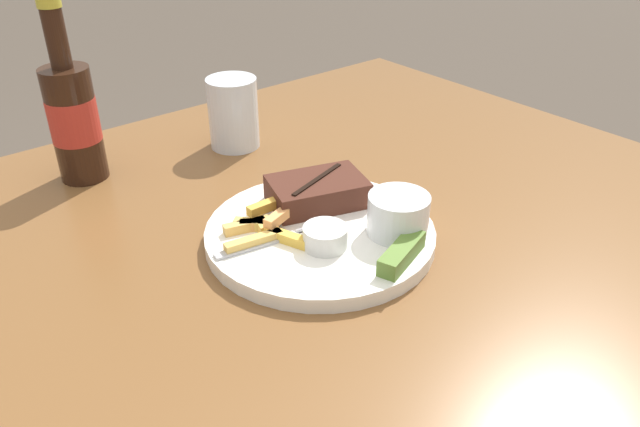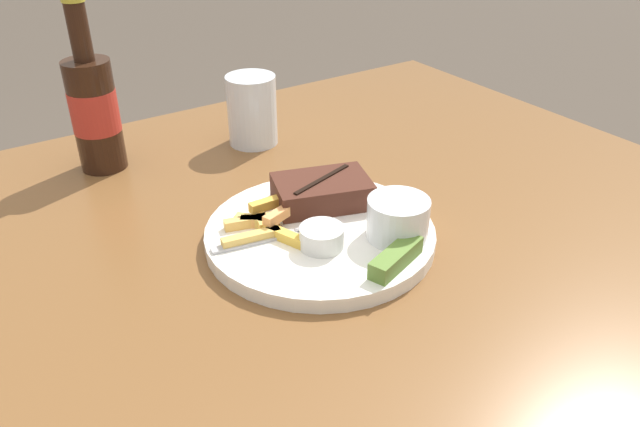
{
  "view_description": "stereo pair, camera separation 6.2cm",
  "coord_description": "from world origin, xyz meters",
  "px_view_note": "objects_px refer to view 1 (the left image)",
  "views": [
    {
      "loc": [
        -0.4,
        -0.49,
        1.14
      ],
      "look_at": [
        0.0,
        0.0,
        0.77
      ],
      "focal_mm": 35.0,
      "sensor_mm": 36.0,
      "label": 1
    },
    {
      "loc": [
        -0.35,
        -0.52,
        1.14
      ],
      "look_at": [
        0.0,
        0.0,
        0.77
      ],
      "focal_mm": 35.0,
      "sensor_mm": 36.0,
      "label": 2
    }
  ],
  "objects_px": {
    "coleslaw_cup": "(398,212)",
    "beer_bottle": "(73,117)",
    "dipping_sauce_cup": "(325,236)",
    "steak_portion": "(317,191)",
    "drinking_glass": "(233,113)",
    "fork_utensil": "(265,243)",
    "pickle_spear": "(402,253)",
    "dinner_plate": "(320,234)"
  },
  "relations": [
    {
      "from": "coleslaw_cup",
      "to": "beer_bottle",
      "type": "distance_m",
      "value": 0.46
    },
    {
      "from": "coleslaw_cup",
      "to": "dipping_sauce_cup",
      "type": "xyz_separation_m",
      "value": [
        -0.08,
        0.03,
        -0.01
      ]
    },
    {
      "from": "steak_portion",
      "to": "drinking_glass",
      "type": "height_order",
      "value": "drinking_glass"
    },
    {
      "from": "beer_bottle",
      "to": "drinking_glass",
      "type": "bearing_deg",
      "value": -11.54
    },
    {
      "from": "coleslaw_cup",
      "to": "fork_utensil",
      "type": "bearing_deg",
      "value": 149.82
    },
    {
      "from": "pickle_spear",
      "to": "drinking_glass",
      "type": "xyz_separation_m",
      "value": [
        0.05,
        0.41,
        0.03
      ]
    },
    {
      "from": "dipping_sauce_cup",
      "to": "beer_bottle",
      "type": "relative_size",
      "value": 0.2
    },
    {
      "from": "coleslaw_cup",
      "to": "beer_bottle",
      "type": "relative_size",
      "value": 0.28
    },
    {
      "from": "pickle_spear",
      "to": "fork_utensil",
      "type": "relative_size",
      "value": 0.62
    },
    {
      "from": "steak_portion",
      "to": "dipping_sauce_cup",
      "type": "relative_size",
      "value": 2.68
    },
    {
      "from": "steak_portion",
      "to": "pickle_spear",
      "type": "distance_m",
      "value": 0.16
    },
    {
      "from": "dinner_plate",
      "to": "drinking_glass",
      "type": "height_order",
      "value": "drinking_glass"
    },
    {
      "from": "coleslaw_cup",
      "to": "dipping_sauce_cup",
      "type": "bearing_deg",
      "value": 159.64
    },
    {
      "from": "steak_portion",
      "to": "beer_bottle",
      "type": "xyz_separation_m",
      "value": [
        -0.19,
        0.3,
        0.06
      ]
    },
    {
      "from": "pickle_spear",
      "to": "steak_portion",
      "type": "bearing_deg",
      "value": 86.19
    },
    {
      "from": "steak_portion",
      "to": "fork_utensil",
      "type": "xyz_separation_m",
      "value": [
        -0.11,
        -0.04,
        -0.01
      ]
    },
    {
      "from": "dipping_sauce_cup",
      "to": "fork_utensil",
      "type": "height_order",
      "value": "dipping_sauce_cup"
    },
    {
      "from": "dipping_sauce_cup",
      "to": "pickle_spear",
      "type": "bearing_deg",
      "value": -58.89
    },
    {
      "from": "pickle_spear",
      "to": "beer_bottle",
      "type": "relative_size",
      "value": 0.32
    },
    {
      "from": "dinner_plate",
      "to": "coleslaw_cup",
      "type": "relative_size",
      "value": 3.81
    },
    {
      "from": "dinner_plate",
      "to": "fork_utensil",
      "type": "relative_size",
      "value": 2.05
    },
    {
      "from": "steak_portion",
      "to": "dipping_sauce_cup",
      "type": "height_order",
      "value": "steak_portion"
    },
    {
      "from": "dinner_plate",
      "to": "dipping_sauce_cup",
      "type": "height_order",
      "value": "dipping_sauce_cup"
    },
    {
      "from": "coleslaw_cup",
      "to": "beer_bottle",
      "type": "xyz_separation_m",
      "value": [
        -0.22,
        0.41,
        0.05
      ]
    },
    {
      "from": "dinner_plate",
      "to": "pickle_spear",
      "type": "xyz_separation_m",
      "value": [
        0.03,
        -0.11,
        0.02
      ]
    },
    {
      "from": "dinner_plate",
      "to": "beer_bottle",
      "type": "height_order",
      "value": "beer_bottle"
    },
    {
      "from": "dinner_plate",
      "to": "beer_bottle",
      "type": "bearing_deg",
      "value": 113.91
    },
    {
      "from": "fork_utensil",
      "to": "drinking_glass",
      "type": "xyz_separation_m",
      "value": [
        0.14,
        0.28,
        0.03
      ]
    },
    {
      "from": "dipping_sauce_cup",
      "to": "dinner_plate",
      "type": "bearing_deg",
      "value": 59.02
    },
    {
      "from": "pickle_spear",
      "to": "beer_bottle",
      "type": "distance_m",
      "value": 0.49
    },
    {
      "from": "dinner_plate",
      "to": "pickle_spear",
      "type": "height_order",
      "value": "pickle_spear"
    },
    {
      "from": "dinner_plate",
      "to": "pickle_spear",
      "type": "distance_m",
      "value": 0.11
    },
    {
      "from": "steak_portion",
      "to": "fork_utensil",
      "type": "height_order",
      "value": "steak_portion"
    },
    {
      "from": "pickle_spear",
      "to": "fork_utensil",
      "type": "height_order",
      "value": "pickle_spear"
    },
    {
      "from": "drinking_glass",
      "to": "beer_bottle",
      "type": "bearing_deg",
      "value": 168.46
    },
    {
      "from": "dipping_sauce_cup",
      "to": "beer_bottle",
      "type": "xyz_separation_m",
      "value": [
        -0.13,
        0.38,
        0.06
      ]
    },
    {
      "from": "steak_portion",
      "to": "beer_bottle",
      "type": "height_order",
      "value": "beer_bottle"
    },
    {
      "from": "dinner_plate",
      "to": "drinking_glass",
      "type": "bearing_deg",
      "value": 76.33
    },
    {
      "from": "dinner_plate",
      "to": "pickle_spear",
      "type": "bearing_deg",
      "value": -76.89
    },
    {
      "from": "coleslaw_cup",
      "to": "fork_utensil",
      "type": "xyz_separation_m",
      "value": [
        -0.13,
        0.08,
        -0.03
      ]
    },
    {
      "from": "dipping_sauce_cup",
      "to": "drinking_glass",
      "type": "bearing_deg",
      "value": 74.39
    },
    {
      "from": "drinking_glass",
      "to": "steak_portion",
      "type": "bearing_deg",
      "value": -98.33
    }
  ]
}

